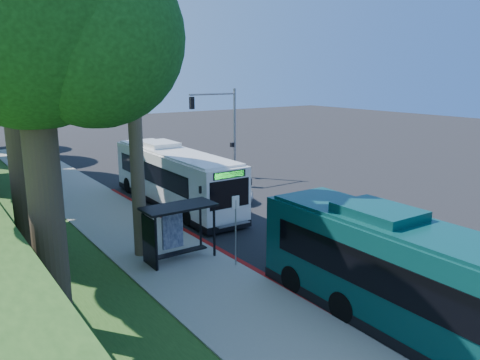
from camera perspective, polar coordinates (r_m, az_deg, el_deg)
ground at (r=27.17m, az=2.91°, el=-4.54°), size 140.00×140.00×0.00m
sidewalk at (r=23.60m, az=-11.35°, el=-7.36°), size 4.50×70.00×0.12m
red_curb at (r=21.33m, az=-1.16°, el=-9.33°), size 0.25×30.00×0.13m
grass_verge at (r=26.84m, az=-27.06°, el=-6.14°), size 8.00×70.00×0.06m
bus_shelter at (r=20.60m, az=-8.21°, el=-5.12°), size 3.20×1.51×2.55m
stop_sign_pole at (r=19.65m, az=-0.53°, el=-5.03°), size 0.35×0.06×3.17m
traffic_signal_pole at (r=36.46m, az=-1.99°, el=7.04°), size 4.10×0.30×7.00m
tree_6 at (r=14.81m, az=-24.10°, el=17.94°), size 7.56×7.20×13.74m
white_bus at (r=29.45m, az=-8.08°, el=0.45°), size 2.94×12.77×3.79m
teal_bus at (r=15.59m, az=21.86°, el=-11.73°), size 3.02×12.96×3.85m
pickup at (r=31.00m, az=-1.42°, el=-1.03°), size 3.61×5.32×1.35m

